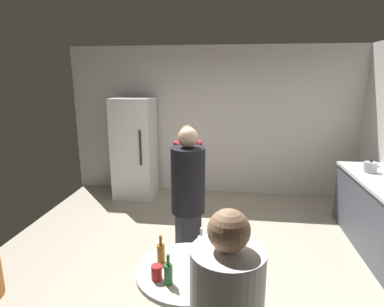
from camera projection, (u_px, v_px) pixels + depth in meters
The scene contains 12 objects.
ground_plane at pixel (197, 274), 3.66m from camera, with size 5.20×5.20×0.10m, color #B2A893.
wall_back at pixel (213, 122), 5.86m from camera, with size 5.32×0.06×2.70m, color silver.
refrigerator at pixel (135, 148), 5.72m from camera, with size 0.70×0.68×1.80m.
kettle at pixel (371, 167), 4.29m from camera, with size 0.24×0.17×0.18m.
foreground_table at pixel (188, 281), 2.45m from camera, with size 0.80×0.80×0.73m.
beer_bottle_amber at pixel (161, 253), 2.50m from camera, with size 0.06×0.06×0.23m.
beer_bottle_brown at pixel (215, 277), 2.19m from camera, with size 0.06×0.06×0.23m.
beer_bottle_green at pixel (168, 273), 2.24m from camera, with size 0.06×0.06×0.23m.
beer_bottle_clear at pixel (201, 244), 2.62m from camera, with size 0.06×0.06×0.23m.
plastic_cup_red at pixel (157, 272), 2.29m from camera, with size 0.08×0.08×0.11m, color red.
person_in_maroon_shirt at pixel (188, 180), 3.84m from camera, with size 0.37×0.37×1.61m.
person_in_black_shirt at pixel (188, 197), 3.18m from camera, with size 0.47×0.47×1.70m.
Camera 1 is at (0.36, -3.20, 2.18)m, focal length 29.67 mm.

